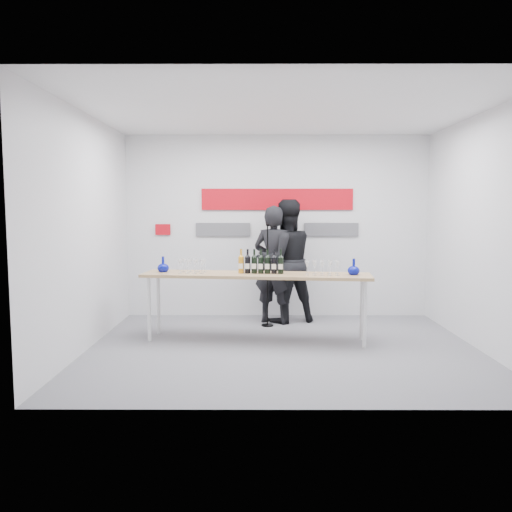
# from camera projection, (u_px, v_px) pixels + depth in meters

# --- Properties ---
(ground) EXTENTS (5.00, 5.00, 0.00)m
(ground) POSITION_uv_depth(u_px,v_px,m) (283.00, 348.00, 6.45)
(ground) COLOR slate
(ground) RESTS_ON ground
(back_wall) EXTENTS (5.00, 0.04, 3.00)m
(back_wall) POSITION_uv_depth(u_px,v_px,m) (277.00, 227.00, 8.30)
(back_wall) COLOR silver
(back_wall) RESTS_ON ground
(signage) EXTENTS (3.38, 0.02, 0.79)m
(signage) POSITION_uv_depth(u_px,v_px,m) (274.00, 208.00, 8.24)
(signage) COLOR red
(signage) RESTS_ON back_wall
(tasting_table) EXTENTS (3.12, 0.96, 0.92)m
(tasting_table) POSITION_uv_depth(u_px,v_px,m) (256.00, 279.00, 6.73)
(tasting_table) COLOR tan
(tasting_table) RESTS_ON ground
(wine_bottles) EXTENTS (0.62, 0.14, 0.33)m
(wine_bottles) POSITION_uv_depth(u_px,v_px,m) (261.00, 261.00, 6.72)
(wine_bottles) COLOR #BF7F19
(wine_bottles) RESTS_ON tasting_table
(decanter_left) EXTENTS (0.16, 0.16, 0.21)m
(decanter_left) POSITION_uv_depth(u_px,v_px,m) (163.00, 264.00, 6.90)
(decanter_left) COLOR #07108C
(decanter_left) RESTS_ON tasting_table
(decanter_right) EXTENTS (0.16, 0.16, 0.21)m
(decanter_right) POSITION_uv_depth(u_px,v_px,m) (354.00, 267.00, 6.60)
(decanter_right) COLOR #07108C
(decanter_right) RESTS_ON tasting_table
(glasses_left) EXTENTS (0.38, 0.26, 0.18)m
(glasses_left) POSITION_uv_depth(u_px,v_px,m) (192.00, 266.00, 6.82)
(glasses_left) COLOR silver
(glasses_left) RESTS_ON tasting_table
(glasses_right) EXTENTS (0.48, 0.27, 0.18)m
(glasses_right) POSITION_uv_depth(u_px,v_px,m) (322.00, 268.00, 6.62)
(glasses_right) COLOR silver
(glasses_right) RESTS_ON tasting_table
(presenter_left) EXTENTS (0.80, 0.68, 1.84)m
(presenter_left) POSITION_uv_depth(u_px,v_px,m) (274.00, 265.00, 7.80)
(presenter_left) COLOR black
(presenter_left) RESTS_ON ground
(presenter_right) EXTENTS (1.13, 1.00, 1.94)m
(presenter_right) POSITION_uv_depth(u_px,v_px,m) (286.00, 261.00, 7.87)
(presenter_right) COLOR black
(presenter_right) RESTS_ON ground
(mic_stand) EXTENTS (0.18, 0.18, 1.58)m
(mic_stand) POSITION_uv_depth(u_px,v_px,m) (267.00, 295.00, 7.61)
(mic_stand) COLOR black
(mic_stand) RESTS_ON ground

